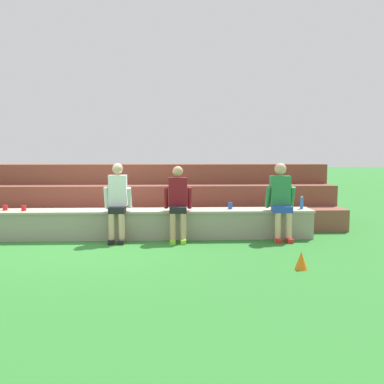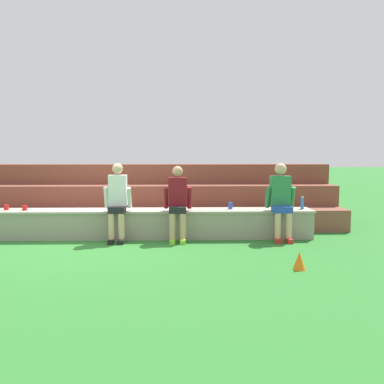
# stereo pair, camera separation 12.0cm
# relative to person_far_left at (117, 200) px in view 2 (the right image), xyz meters

# --- Properties ---
(ground_plane) EXTENTS (80.00, 80.00, 0.00)m
(ground_plane) POSITION_rel_person_far_left_xyz_m (-0.55, 0.03, -0.79)
(ground_plane) COLOR #2D752D
(stone_seating_wall) EXTENTS (8.65, 0.62, 0.56)m
(stone_seating_wall) POSITION_rel_person_far_left_xyz_m (-0.55, 0.32, -0.49)
(stone_seating_wall) COLOR gray
(stone_seating_wall) RESTS_ON ground
(brick_bleachers) EXTENTS (10.60, 2.02, 1.39)m
(brick_bleachers) POSITION_rel_person_far_left_xyz_m (-0.55, 1.95, -0.25)
(brick_bleachers) COLOR brown
(brick_bleachers) RESTS_ON ground
(person_far_left) EXTENTS (0.51, 0.51, 1.47)m
(person_far_left) POSITION_rel_person_far_left_xyz_m (0.00, 0.00, 0.00)
(person_far_left) COLOR #DBAD89
(person_far_left) RESTS_ON ground
(person_left_of_center) EXTENTS (0.53, 0.57, 1.41)m
(person_left_of_center) POSITION_rel_person_far_left_xyz_m (1.13, 0.03, -0.03)
(person_left_of_center) COLOR tan
(person_left_of_center) RESTS_ON ground
(person_center) EXTENTS (0.56, 0.56, 1.47)m
(person_center) POSITION_rel_person_far_left_xyz_m (3.10, 0.03, 0.02)
(person_center) COLOR #DBAD89
(person_center) RESTS_ON ground
(water_bottle_center_gap) EXTENTS (0.06, 0.06, 0.25)m
(water_bottle_center_gap) POSITION_rel_person_far_left_xyz_m (3.60, 0.33, -0.11)
(water_bottle_center_gap) COLOR blue
(water_bottle_center_gap) RESTS_ON stone_seating_wall
(plastic_cup_left_end) EXTENTS (0.09, 0.09, 0.10)m
(plastic_cup_left_end) POSITION_rel_person_far_left_xyz_m (-1.83, 0.26, -0.18)
(plastic_cup_left_end) COLOR red
(plastic_cup_left_end) RESTS_ON stone_seating_wall
(plastic_cup_middle) EXTENTS (0.08, 0.08, 0.13)m
(plastic_cup_middle) POSITION_rel_person_far_left_xyz_m (2.17, 0.37, -0.17)
(plastic_cup_middle) COLOR blue
(plastic_cup_middle) RESTS_ON stone_seating_wall
(plastic_cup_right_end) EXTENTS (0.09, 0.09, 0.10)m
(plastic_cup_right_end) POSITION_rel_person_far_left_xyz_m (-2.21, 0.34, -0.18)
(plastic_cup_right_end) COLOR red
(plastic_cup_right_end) RESTS_ON stone_seating_wall
(sports_cone) EXTENTS (0.18, 0.18, 0.26)m
(sports_cone) POSITION_rel_person_far_left_xyz_m (2.88, -1.97, -0.66)
(sports_cone) COLOR orange
(sports_cone) RESTS_ON ground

